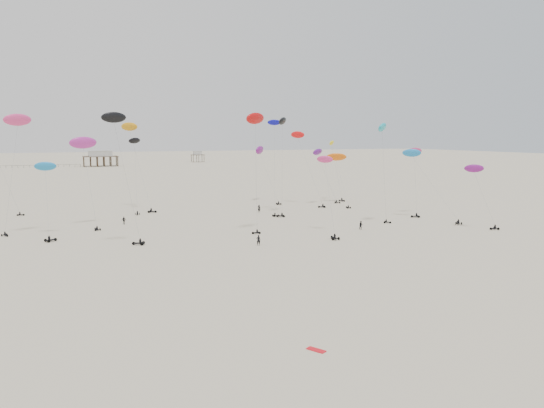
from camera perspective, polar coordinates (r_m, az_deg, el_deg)
name	(u,v)px	position (r m, az deg, el deg)	size (l,w,h in m)	color
ground_plane	(160,187)	(203.58, -11.95, 1.80)	(900.00, 900.00, 0.00)	beige
pavilion_main	(101,159)	(350.78, -17.97, 4.58)	(21.00, 13.00, 9.80)	brown
pavilion_small	(198,157)	(391.69, -8.00, 5.01)	(9.00, 7.00, 8.00)	brown
pier_fence	(9,167)	(351.01, -26.45, 3.60)	(80.20, 0.20, 1.50)	black
rig_0	(335,163)	(158.85, 6.83, 4.42)	(3.54, 8.81, 17.93)	black
rig_1	(329,193)	(103.41, 6.14, 1.18)	(5.20, 12.25, 16.36)	black
rig_2	(415,168)	(134.28, 15.12, 3.77)	(7.62, 8.75, 16.76)	black
rig_3	(135,156)	(141.24, -14.51, 4.99)	(4.30, 14.70, 20.42)	black
rig_4	(134,143)	(145.21, -14.66, 6.40)	(6.94, 16.90, 24.16)	black
rig_5	(47,189)	(109.76, -23.06, 1.46)	(4.20, 11.23, 15.09)	black
rig_6	(383,138)	(119.76, 11.83, 6.96)	(4.95, 5.79, 22.25)	black
rig_7	(275,148)	(133.53, 0.29, 5.99)	(6.99, 13.13, 24.40)	black
rig_8	(337,160)	(154.33, 7.02, 4.70)	(7.86, 17.30, 18.49)	black
rig_9	(480,186)	(117.67, 21.50, 1.76)	(5.61, 6.12, 13.43)	black
rig_10	(282,140)	(131.05, 1.10, 6.90)	(6.99, 11.14, 24.09)	black
rig_13	(121,154)	(96.86, -15.91, 5.15)	(6.84, 5.30, 23.47)	black
rig_14	(320,159)	(150.72, 5.22, 4.85)	(9.02, 5.20, 15.84)	black
rig_15	(84,149)	(120.65, -19.56, 5.57)	(6.41, 12.05, 19.76)	black
rig_16	(424,170)	(127.49, 15.98, 3.51)	(6.33, 16.28, 19.18)	black
rig_17	(303,151)	(148.86, 3.36, 5.75)	(4.90, 14.94, 21.62)	black
rig_18	(262,156)	(155.87, -1.13, 5.23)	(5.17, 15.16, 17.78)	black
rig_19	(16,130)	(114.71, -25.80, 7.18)	(6.96, 5.81, 23.61)	black
rig_20	(255,129)	(107.01, -1.81, 8.06)	(5.77, 7.42, 24.00)	black
spectator_0	(258,245)	(93.69, -1.47, -4.47)	(0.80, 0.55, 2.20)	black
spectator_1	(361,229)	(110.84, 9.55, -2.72)	(1.01, 0.59, 2.08)	black
spectator_2	(124,224)	(120.02, -15.64, -2.12)	(1.18, 0.64, 2.00)	black
spectator_3	(259,212)	(133.66, -1.40, -0.89)	(0.83, 0.57, 2.27)	black
grounded_kite_b	(316,350)	(49.74, 4.77, -15.41)	(1.80, 0.70, 0.07)	red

